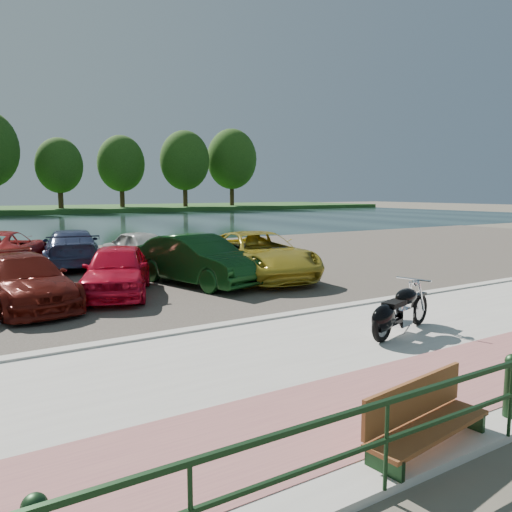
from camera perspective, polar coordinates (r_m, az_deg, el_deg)
The scene contains 17 objects.
ground at distance 10.64m, azimuth 13.92°, elevation -8.74°, with size 200.00×200.00×0.00m, color #595447.
promenade at distance 9.99m, azimuth 18.08°, elevation -9.66°, with size 60.00×6.00×0.10m, color #B4B1A9.
pink_path at distance 9.13m, azimuth 25.42°, elevation -11.28°, with size 60.00×2.00×0.01m, color #955459.
kerb at distance 12.05m, azimuth 7.10°, elevation -6.32°, with size 60.00×0.30×0.14m, color #B4B1A9.
parking_lot at distance 19.77m, azimuth -9.44°, elevation -1.14°, with size 60.00×18.00×0.04m, color #3F3B33.
river at distance 47.77m, azimuth -22.76°, elevation 3.32°, with size 120.00×40.00×0.00m, color #192E2C.
far_bank at distance 79.50m, azimuth -26.41°, elevation 4.74°, with size 120.00×24.00×0.60m, color #20491A.
bollards at distance 7.05m, azimuth 26.41°, elevation -13.10°, with size 10.68×0.18×0.81m.
far_trees at distance 73.98m, azimuth -22.86°, elevation 10.37°, with size 70.25×10.68×12.52m.
motorcycle at distance 10.21m, azimuth 15.78°, elevation -6.23°, with size 2.27×1.00×1.05m.
park_bench at distance 6.12m, azimuth 18.51°, elevation -17.00°, with size 1.84×0.68×0.72m.
car_3 at distance 13.75m, azimuth -25.04°, elevation -2.61°, with size 1.84×4.52×1.31m, color #5B130D.
car_4 at distance 14.38m, azimuth -15.60°, elevation -1.55°, with size 1.67×4.16×1.42m, color red.
car_5 at distance 15.57m, azimuth -6.64°, elevation -0.44°, with size 1.63×4.66×1.54m, color #0F3713.
car_6 at distance 16.60m, azimuth 0.20°, elevation 0.11°, with size 2.56×5.56×1.54m, color gold.
car_11 at distance 20.39m, azimuth -20.34°, elevation 0.87°, with size 2.03×4.98×1.45m, color navy.
car_12 at distance 20.67m, azimuth -13.61°, elevation 1.06°, with size 1.59×3.95×1.35m, color silver.
Camera 1 is at (-7.36, -7.11, 2.92)m, focal length 35.00 mm.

